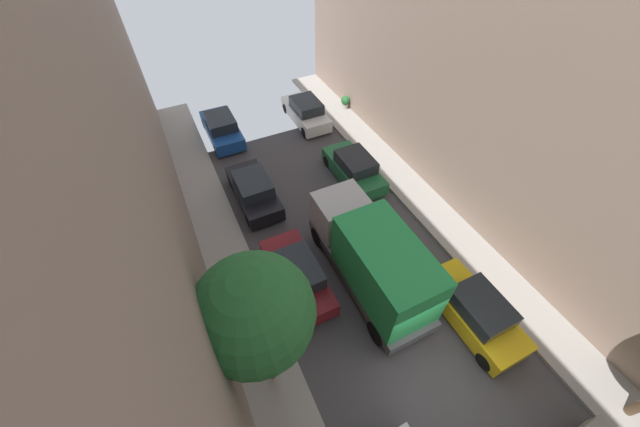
% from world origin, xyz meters
% --- Properties ---
extents(ground, '(32.00, 32.00, 0.00)m').
position_xyz_m(ground, '(0.00, 0.00, 0.00)').
color(ground, '#423F42').
extents(sidewalk_right, '(2.00, 44.00, 0.15)m').
position_xyz_m(sidewalk_right, '(5.00, 0.00, 0.07)').
color(sidewalk_right, gray).
rests_on(sidewalk_right, ground).
extents(parked_car_left_3, '(1.78, 4.20, 1.57)m').
position_xyz_m(parked_car_left_3, '(-2.70, 5.36, 0.72)').
color(parked_car_left_3, maroon).
rests_on(parked_car_left_3, ground).
extents(parked_car_left_4, '(1.78, 4.20, 1.57)m').
position_xyz_m(parked_car_left_4, '(-2.70, 10.90, 0.72)').
color(parked_car_left_4, black).
rests_on(parked_car_left_4, ground).
extents(parked_car_left_5, '(1.78, 4.20, 1.57)m').
position_xyz_m(parked_car_left_5, '(-2.70, 17.01, 0.72)').
color(parked_car_left_5, '#194799').
rests_on(parked_car_left_5, ground).
extents(parked_car_right_2, '(1.78, 4.20, 1.57)m').
position_xyz_m(parked_car_right_2, '(2.70, 0.99, 0.72)').
color(parked_car_right_2, gold).
rests_on(parked_car_right_2, ground).
extents(parked_car_right_3, '(1.78, 4.20, 1.57)m').
position_xyz_m(parked_car_right_3, '(2.70, 10.18, 0.72)').
color(parked_car_right_3, '#1E6638').
rests_on(parked_car_right_3, ground).
extents(parked_car_right_4, '(1.78, 4.20, 1.57)m').
position_xyz_m(parked_car_right_4, '(2.70, 16.45, 0.72)').
color(parked_car_right_4, white).
rests_on(parked_car_right_4, ground).
extents(delivery_truck, '(2.26, 6.60, 3.38)m').
position_xyz_m(delivery_truck, '(0.00, 4.17, 1.79)').
color(delivery_truck, '#4C4C51').
rests_on(delivery_truck, ground).
extents(street_tree_0, '(3.16, 3.16, 6.16)m').
position_xyz_m(street_tree_0, '(-4.95, 2.40, 4.70)').
color(street_tree_0, brown).
rests_on(street_tree_0, sidewalk_left).
extents(potted_plant_2, '(0.59, 0.59, 0.86)m').
position_xyz_m(potted_plant_2, '(5.70, 16.61, 0.64)').
color(potted_plant_2, '#B2A899').
rests_on(potted_plant_2, sidewalk_right).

